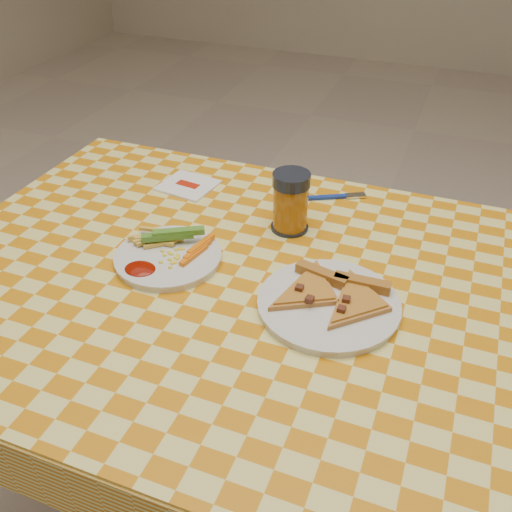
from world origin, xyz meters
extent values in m
cylinder|color=white|center=(-0.54, 0.34, 0.35)|extent=(0.06, 0.06, 0.71)
cube|color=#57321E|center=(0.00, 0.00, 0.73)|extent=(1.20, 0.80, 0.04)
cylinder|color=silver|center=(-0.19, 0.00, 0.76)|extent=(0.24, 0.24, 0.01)
cylinder|color=silver|center=(0.13, -0.02, 0.76)|extent=(0.30, 0.30, 0.01)
cube|color=#16560D|center=(-0.19, 0.04, 0.79)|extent=(0.10, 0.08, 0.02)
cube|color=orange|center=(-0.14, 0.03, 0.78)|extent=(0.06, 0.08, 0.02)
ellipsoid|color=#740D02|center=(-0.21, -0.06, 0.77)|extent=(0.06, 0.05, 0.01)
cube|color=#AF7F27|center=(0.11, 0.03, 0.78)|extent=(0.10, 0.04, 0.02)
cube|color=#AF7F27|center=(0.18, 0.03, 0.78)|extent=(0.10, 0.02, 0.02)
cylinder|color=black|center=(-0.01, 0.19, 0.76)|extent=(0.08, 0.08, 0.01)
cylinder|color=#965610|center=(-0.01, 0.19, 0.81)|extent=(0.07, 0.07, 0.10)
cylinder|color=black|center=(-0.01, 0.19, 0.87)|extent=(0.08, 0.08, 0.03)
cube|color=white|center=(-0.29, 0.28, 0.76)|extent=(0.13, 0.13, 0.01)
cube|color=#B21D0A|center=(-0.29, 0.28, 0.76)|extent=(0.06, 0.03, 0.00)
cube|color=navy|center=(0.03, 0.34, 0.76)|extent=(0.10, 0.06, 0.01)
cube|color=white|center=(0.09, 0.37, 0.76)|extent=(0.05, 0.04, 0.00)
camera|label=1|loc=(0.29, -0.76, 1.39)|focal=40.00mm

